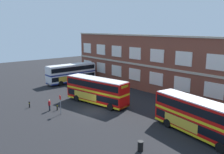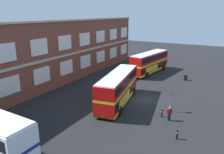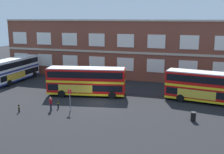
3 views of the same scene
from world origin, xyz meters
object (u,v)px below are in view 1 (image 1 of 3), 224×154
Objects in this scene: station_litter_bin at (140,146)px; waiting_passenger at (49,105)px; double_decker_middle at (97,90)px; double_decker_far at (198,117)px; safety_bollard_east at (57,107)px; safety_bollard_west at (29,104)px; bus_stand_flag at (60,103)px; double_decker_near at (71,73)px.

waiting_passenger is at bearing -174.81° from station_litter_bin.
double_decker_middle and double_decker_far have the same top height.
double_decker_middle reaches higher than safety_bollard_east.
safety_bollard_east is at bearing 34.98° from safety_bollard_west.
double_decker_middle is at bearing 95.88° from bus_stand_flag.
station_litter_bin is 1.08× the size of safety_bollard_east.
bus_stand_flag is 6.15m from safety_bollard_west.
double_decker_middle is 1.00× the size of double_decker_far.
bus_stand_flag reaches higher than waiting_passenger.
double_decker_far reaches higher than safety_bollard_east.
bus_stand_flag is at bearing -152.07° from double_decker_far.
double_decker_middle is at bearing -16.85° from double_decker_near.
double_decker_far is 6.62× the size of waiting_passenger.
station_litter_bin is at bearing -21.42° from double_decker_middle.
bus_stand_flag is (16.10, -11.45, -0.51)m from double_decker_near.
safety_bollard_east is (-17.70, -8.00, -1.66)m from double_decker_far.
double_decker_middle is 10.41m from safety_bollard_west.
double_decker_near is 11.61× the size of safety_bollard_east.
safety_bollard_east is (-1.14, -6.38, -1.66)m from double_decker_middle.
waiting_passenger reaches higher than safety_bollard_west.
double_decker_near is at bearing 160.87° from station_litter_bin.
bus_stand_flag is at bearing 13.91° from waiting_passenger.
safety_bollard_east is (-16.06, -0.53, -0.03)m from station_litter_bin.
double_decker_far is 11.85× the size of safety_bollard_west.
bus_stand_flag is (-15.86, -8.41, -0.51)m from double_decker_far.
station_litter_bin is (-1.64, -7.47, -1.63)m from double_decker_far.
waiting_passenger reaches higher than safety_bollard_east.
safety_bollard_west is (10.49, -13.69, -1.66)m from double_decker_near.
safety_bollard_west is (-5.62, -2.24, -1.14)m from bus_stand_flag.
double_decker_middle reaches higher than station_litter_bin.
safety_bollard_west is 1.00× the size of safety_bollard_east.
bus_stand_flag reaches higher than station_litter_bin.
station_litter_bin is 20.09m from safety_bollard_west.
double_decker_far is (31.96, -3.04, 0.00)m from double_decker_near.
double_decker_near is 18.12m from safety_bollard_east.
double_decker_near is at bearing 163.15° from double_decker_middle.
safety_bollard_east is (14.26, -11.04, -1.66)m from double_decker_near.
station_litter_bin reaches higher than safety_bollard_east.
double_decker_middle is 16.63m from double_decker_far.
bus_stand_flag is at bearing -12.43° from safety_bollard_east.
double_decker_near is 18.35m from waiting_passenger.
waiting_passenger reaches higher than station_litter_bin.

